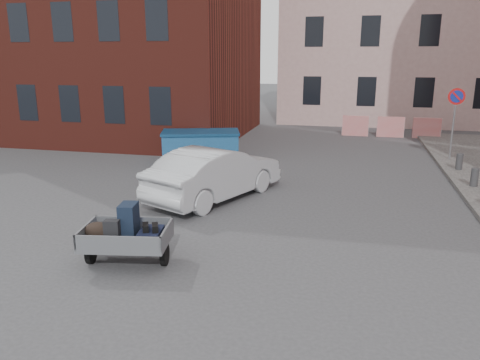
# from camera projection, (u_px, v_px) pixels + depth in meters

# --- Properties ---
(ground) EXTENTS (120.00, 120.00, 0.00)m
(ground) POSITION_uv_depth(u_px,v_px,m) (233.00, 241.00, 10.15)
(ground) COLOR #38383A
(ground) RESTS_ON ground
(building_pink) EXTENTS (16.00, 8.00, 14.00)m
(building_pink) POSITION_uv_depth(u_px,v_px,m) (423.00, 2.00, 27.66)
(building_pink) COLOR #BA938F
(building_pink) RESTS_ON ground
(far_building) EXTENTS (6.00, 6.00, 8.00)m
(far_building) POSITION_uv_depth(u_px,v_px,m) (44.00, 55.00, 34.34)
(far_building) COLOR maroon
(far_building) RESTS_ON ground
(no_parking_sign) EXTENTS (0.60, 0.09, 2.65)m
(no_parking_sign) POSITION_uv_depth(u_px,v_px,m) (455.00, 109.00, 17.18)
(no_parking_sign) COLOR gray
(no_parking_sign) RESTS_ON sidewalk
(barriers) EXTENTS (4.70, 0.18, 1.00)m
(barriers) POSITION_uv_depth(u_px,v_px,m) (391.00, 127.00, 23.16)
(barriers) COLOR red
(barriers) RESTS_ON ground
(trailer) EXTENTS (1.77, 1.92, 1.20)m
(trailer) POSITION_uv_depth(u_px,v_px,m) (126.00, 234.00, 8.89)
(trailer) COLOR black
(trailer) RESTS_ON ground
(dumpster) EXTENTS (3.16, 2.25, 1.20)m
(dumpster) POSITION_uv_depth(u_px,v_px,m) (201.00, 147.00, 17.55)
(dumpster) COLOR #1E578F
(dumpster) RESTS_ON ground
(silver_car) EXTENTS (3.17, 4.68, 1.46)m
(silver_car) POSITION_uv_depth(u_px,v_px,m) (215.00, 173.00, 13.05)
(silver_car) COLOR #B6B8BE
(silver_car) RESTS_ON ground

